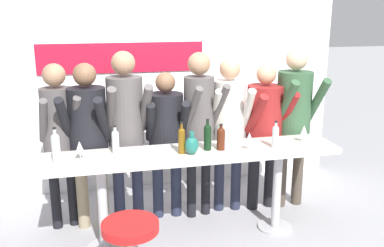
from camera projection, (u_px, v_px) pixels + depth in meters
ground_plane at (194, 238)px, 4.37m from camera, size 40.00×40.00×0.00m
back_wall at (166, 91)px, 5.48m from camera, size 4.47×0.12×2.48m
tasting_table at (194, 164)px, 4.16m from camera, size 2.87×0.53×0.94m
bar_stool at (131, 246)px, 3.42m from camera, size 0.48×0.48×0.63m
person_far_left at (58, 128)px, 4.32m from camera, size 0.45×0.58×1.75m
person_left at (88, 129)px, 4.31m from camera, size 0.53×0.63×1.76m
person_center_left at (126, 119)px, 4.41m from camera, size 0.48×0.60×1.86m
person_center at (166, 130)px, 4.58m from camera, size 0.47×0.55×1.63m
person_center_right at (199, 116)px, 4.56m from camera, size 0.45×0.59×1.83m
person_right at (229, 118)px, 4.71m from camera, size 0.47×0.58×1.76m
person_far_right at (265, 122)px, 4.78m from camera, size 0.52×0.60×1.68m
person_rightmost at (294, 111)px, 4.81m from camera, size 0.48×0.59×1.85m
wine_bottle_0 at (115, 140)px, 4.02m from camera, size 0.07×0.07×0.27m
wine_bottle_1 at (182, 139)px, 4.01m from camera, size 0.07×0.07×0.30m
wine_bottle_2 at (56, 146)px, 3.77m from camera, size 0.08×0.08×0.32m
wine_bottle_3 at (221, 138)px, 4.12m from camera, size 0.08×0.08×0.26m
wine_bottle_4 at (208, 136)px, 4.11m from camera, size 0.07×0.07×0.31m
wine_bottle_5 at (275, 135)px, 4.18m from camera, size 0.07×0.07×0.27m
wine_glass_0 at (304, 130)px, 4.36m from camera, size 0.07×0.07×0.18m
wine_glass_1 at (80, 147)px, 3.84m from camera, size 0.07×0.07×0.18m
wine_glass_2 at (249, 138)px, 4.11m from camera, size 0.07×0.07×0.18m
decorative_vase at (192, 145)px, 4.00m from camera, size 0.13×0.13×0.22m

